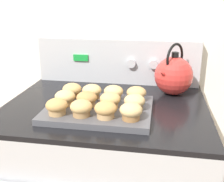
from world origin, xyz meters
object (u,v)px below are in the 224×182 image
muffin_r0_c0 (57,106)px  muffin_r0_c1 (81,108)px  muffin_r1_c2 (110,100)px  muffin_r2_c1 (92,91)px  muffin_r0_c3 (131,111)px  muffin_r1_c1 (87,99)px  muffin_r1_c0 (65,98)px  muffin_r1_c3 (135,102)px  muffin_r2_c0 (72,90)px  muffin_r0_c2 (106,110)px  muffin_r2_c3 (136,94)px  muffin_r2_c2 (113,92)px  tea_kettle (173,75)px  muffin_pan (99,109)px

muffin_r0_c0 → muffin_r0_c1: 0.09m
muffin_r0_c1 → muffin_r1_c2: bearing=47.3°
muffin_r0_c0 → muffin_r2_c1: same height
muffin_r0_c0 → muffin_r0_c3: same height
muffin_r0_c0 → muffin_r1_c1: (0.08, 0.09, 0.00)m
muffin_r1_c0 → muffin_r1_c3: same height
muffin_r1_c3 → muffin_r2_c1: (-0.18, 0.09, 0.00)m
muffin_r0_c0 → muffin_r2_c0: size_ratio=1.00×
muffin_r1_c0 → muffin_r0_c2: bearing=-26.9°
muffin_r2_c3 → muffin_r1_c0: bearing=-161.0°
muffin_r0_c2 → muffin_r1_c1: bearing=135.3°
muffin_r0_c1 → muffin_r1_c3: 0.19m
muffin_r0_c1 → muffin_r1_c1: size_ratio=1.00×
muffin_r1_c1 → muffin_r0_c1: bearing=-87.5°
muffin_r0_c0 → muffin_r1_c0: size_ratio=1.00×
muffin_r0_c1 → muffin_r2_c2: same height
muffin_r2_c0 → muffin_r0_c2: bearing=-45.5°
muffin_r1_c2 → muffin_r0_c1: bearing=-132.7°
muffin_r0_c3 → tea_kettle: tea_kettle is taller
muffin_pan → muffin_r2_c0: size_ratio=5.10×
muffin_r1_c0 → muffin_r0_c1: bearing=-45.0°
muffin_r1_c2 → muffin_pan: bearing=-177.3°
muffin_pan → muffin_r0_c1: 0.11m
muffin_r0_c2 → muffin_r1_c0: bearing=153.1°
muffin_pan → muffin_r2_c0: bearing=146.1°
muffin_r2_c2 → muffin_r2_c3: 0.09m
muffin_r1_c3 → muffin_r0_c3: bearing=-92.3°
muffin_r0_c1 → muffin_r2_c2: (0.08, 0.18, 0.00)m
muffin_pan → muffin_r2_c1: (-0.05, 0.09, 0.04)m
muffin_r2_c0 → muffin_r2_c2: same height
muffin_r0_c1 → muffin_r0_c0: bearing=-179.1°
muffin_pan → muffin_r0_c2: muffin_r0_c2 is taller
muffin_r0_c1 → muffin_r0_c2: same height
tea_kettle → muffin_r2_c0: bearing=-157.5°
muffin_r2_c2 → muffin_pan: bearing=-115.3°
muffin_r0_c0 → muffin_r1_c3: bearing=18.5°
muffin_r1_c0 → muffin_r0_c0: bearing=-89.8°
muffin_r0_c1 → muffin_r1_c3: (0.17, 0.09, 0.00)m
muffin_r0_c3 → muffin_r1_c3: size_ratio=1.00×
muffin_r2_c1 → muffin_r1_c3: bearing=-26.3°
muffin_r0_c2 → tea_kettle: 0.41m
tea_kettle → muffin_r2_c2: bearing=-144.6°
muffin_r2_c1 → muffin_r2_c3: size_ratio=1.00×
muffin_pan → tea_kettle: size_ratio=1.72×
muffin_r1_c3 → muffin_r2_c2: same height
muffin_pan → muffin_r1_c2: (0.04, 0.00, 0.04)m
muffin_r0_c3 → muffin_r2_c3: (0.00, 0.18, 0.00)m
muffin_r0_c3 → muffin_r2_c1: bearing=135.1°
muffin_r1_c0 → muffin_r1_c2: size_ratio=1.00×
muffin_r1_c3 → muffin_r2_c2: size_ratio=1.00×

